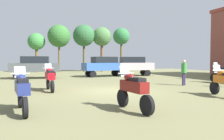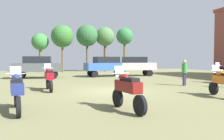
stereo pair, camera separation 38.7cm
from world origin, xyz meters
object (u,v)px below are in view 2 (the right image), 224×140
object	(u,v)px
motorcycle_4	(49,77)
tree_1	(125,37)
tree_5	(87,36)
motorcycle_7	(224,73)
tree_6	(40,42)
tree_7	(62,36)
motorcycle_5	(224,81)
motorcycle_1	(127,89)
tree_3	(105,37)
car_4	(106,65)
motorcycle_6	(17,90)
car_5	(134,65)
car_1	(38,66)
person_2	(184,71)

from	to	relation	value
motorcycle_4	tree_1	distance (m)	22.13
tree_1	tree_5	size ratio (longest dim) A/B	0.96
tree_5	motorcycle_7	bearing A→B (deg)	-72.99
tree_6	tree_7	world-z (taller)	tree_7
tree_1	tree_7	world-z (taller)	tree_7
motorcycle_5	motorcycle_1	bearing A→B (deg)	-159.77
motorcycle_5	tree_3	bearing A→B (deg)	94.36
motorcycle_1	tree_1	xyz separation A→B (m)	(9.49, 24.13, 4.39)
tree_6	motorcycle_1	bearing A→B (deg)	-84.68
motorcycle_4	tree_3	xyz separation A→B (m)	(8.88, 18.92, 4.28)
motorcycle_1	motorcycle_4	size ratio (longest dim) A/B	0.96
car_4	tree_5	bearing A→B (deg)	-5.21
tree_6	motorcycle_4	bearing A→B (deg)	-89.45
motorcycle_4	motorcycle_5	distance (m)	8.76
motorcycle_5	motorcycle_6	world-z (taller)	motorcycle_6
motorcycle_4	tree_5	distance (m)	20.35
car_4	car_5	bearing A→B (deg)	-96.86
motorcycle_6	tree_5	world-z (taller)	tree_5
motorcycle_1	tree_3	xyz separation A→B (m)	(6.67, 24.77, 4.29)
motorcycle_7	car_5	distance (m)	9.53
car_1	tree_1	size ratio (longest dim) A/B	0.70
person_2	tree_3	xyz separation A→B (m)	(0.36, 19.25, 4.02)
tree_6	tree_3	bearing A→B (deg)	-6.25
person_2	tree_6	bearing A→B (deg)	88.79
car_1	car_5	distance (m)	9.66
tree_1	tree_5	distance (m)	5.54
motorcycle_6	tree_6	distance (m)	25.00
motorcycle_4	car_5	bearing A→B (deg)	40.55
person_2	tree_3	world-z (taller)	tree_3
tree_7	motorcycle_7	bearing A→B (deg)	-64.45
car_5	person_2	distance (m)	9.27
motorcycle_4	tree_3	bearing A→B (deg)	60.98
motorcycle_1	tree_3	world-z (taller)	tree_3
car_4	person_2	xyz separation A→B (m)	(2.46, -9.38, -0.19)
tree_3	tree_6	world-z (taller)	tree_3
motorcycle_4	car_5	distance (m)	12.75
tree_3	tree_5	world-z (taller)	tree_5
tree_3	motorcycle_4	bearing A→B (deg)	-115.13
tree_1	motorcycle_1	bearing A→B (deg)	-111.46
car_1	tree_1	xyz separation A→B (m)	(12.26, 9.38, 3.94)
person_2	tree_1	xyz separation A→B (m)	(3.18, 18.60, 4.13)
tree_1	tree_7	size ratio (longest dim) A/B	0.98
person_2	tree_5	world-z (taller)	tree_5
motorcycle_1	tree_6	bearing A→B (deg)	88.13
car_1	tree_6	xyz separation A→B (m)	(0.37, 11.03, 2.95)
motorcycle_6	motorcycle_7	xyz separation A→B (m)	(13.25, 4.69, 0.02)
motorcycle_6	tree_6	world-z (taller)	tree_6
motorcycle_4	tree_3	size ratio (longest dim) A/B	0.34
tree_6	tree_1	bearing A→B (deg)	-7.86
car_1	tree_6	bearing A→B (deg)	4.66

